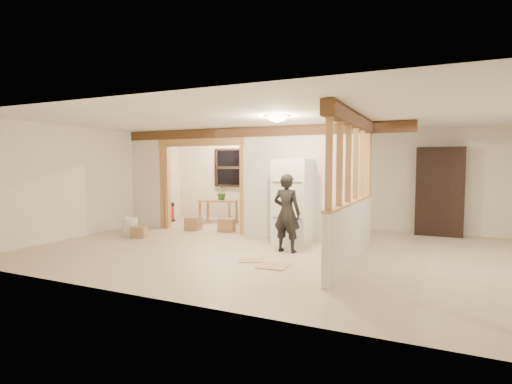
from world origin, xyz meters
The scene contains 28 objects.
floor centered at (0.00, 0.00, -0.01)m, with size 9.00×6.50×0.01m, color #BFAC8E.
ceiling centered at (0.00, 0.00, 2.50)m, with size 9.00×6.50×0.01m, color white.
wall_back centered at (0.00, 3.25, 1.25)m, with size 9.00×0.01×2.50m, color silver.
wall_front centered at (0.00, -3.25, 1.25)m, with size 9.00×0.01×2.50m, color silver.
wall_left centered at (-4.50, 0.00, 1.25)m, with size 0.01×6.50×2.50m, color silver.
partition_left_stub centered at (-4.05, 1.20, 1.25)m, with size 0.90×0.12×2.50m, color silver.
partition_center centered at (0.20, 1.20, 1.25)m, with size 2.80×0.12×2.50m, color silver.
doorway_frame centered at (-2.40, 1.20, 1.10)m, with size 2.46×0.14×2.20m, color tan.
header_beam_back centered at (-1.00, 1.20, 2.38)m, with size 7.00×0.18×0.22m, color brown.
header_beam_right centered at (1.60, -0.40, 2.38)m, with size 0.18×3.30×0.22m, color brown.
pony_wall centered at (1.60, -0.40, 0.50)m, with size 0.12×3.20×1.00m, color silver.
stud_partition centered at (1.60, -0.40, 1.66)m, with size 0.14×3.20×1.32m, color tan.
window_back centered at (-2.60, 3.17, 1.55)m, with size 1.12×0.10×1.10m, color black.
ceiling_dome_main centered at (0.30, -0.50, 2.48)m, with size 0.36×0.36×0.16m, color #FFEABF.
ceiling_dome_util centered at (-2.50, 2.30, 2.48)m, with size 0.32×0.32×0.14m, color #FFEABF.
hanging_bulb centered at (-2.00, 1.60, 2.18)m, with size 0.07×0.07×0.07m, color #FFD88C.
refrigerator centered at (0.14, 0.79, 0.88)m, with size 0.72×0.70×1.76m, color silver.
woman centered at (0.34, -0.10, 0.74)m, with size 0.54×0.35×1.48m, color black.
work_table centered at (-2.73, 2.58, 0.33)m, with size 1.03×0.52×0.65m, color tan.
potted_plant centered at (-2.59, 2.58, 0.85)m, with size 0.36×0.31×0.40m, color #366426.
shop_vac centered at (-4.20, 2.23, 0.27)m, with size 0.42×0.42×0.54m, color #AA161F.
bookshelf centered at (2.92, 3.01, 1.02)m, with size 1.02×0.34×2.04m, color black.
bucket centered at (-3.58, 0.01, 0.21)m, with size 0.33×0.33×0.42m, color white.
box_util_a centered at (-1.81, 1.43, 0.16)m, with size 0.37×0.32×0.32m, color #A3744F.
box_util_b centered at (-2.68, 1.27, 0.16)m, with size 0.34×0.34×0.32m, color #A3744F.
box_front centered at (-3.19, -0.14, 0.13)m, with size 0.32×0.26×0.26m, color #A3744F.
floor_panel_near centered at (0.52, -1.20, 0.01)m, with size 0.47×0.47×0.02m, color tan.
floor_panel_far centered at (0.05, -0.99, 0.01)m, with size 0.44×0.35×0.01m, color tan.
Camera 1 is at (2.95, -7.07, 1.65)m, focal length 28.00 mm.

